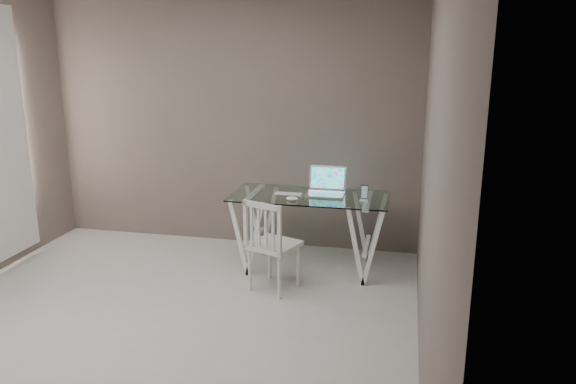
{
  "coord_description": "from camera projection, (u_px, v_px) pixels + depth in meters",
  "views": [
    {
      "loc": [
        1.84,
        -3.45,
        2.16
      ],
      "look_at": [
        0.81,
        1.32,
        0.85
      ],
      "focal_mm": 35.0,
      "sensor_mm": 36.0,
      "label": 1
    }
  ],
  "objects": [
    {
      "name": "chair",
      "position": [
        270.0,
        242.0,
        4.91
      ],
      "size": [
        0.5,
        0.5,
        0.85
      ],
      "rotation": [
        0.0,
        0.0,
        -0.35
      ],
      "color": "silver",
      "rests_on": "ground"
    },
    {
      "name": "mouse",
      "position": [
        292.0,
        199.0,
        5.16
      ],
      "size": [
        0.12,
        0.07,
        0.04
      ],
      "primitive_type": "ellipsoid",
      "color": "white",
      "rests_on": "desk"
    },
    {
      "name": "laptop",
      "position": [
        326.0,
        187.0,
        5.4
      ],
      "size": [
        0.36,
        0.33,
        0.25
      ],
      "color": "silver",
      "rests_on": "desk"
    },
    {
      "name": "phone_dock",
      "position": [
        364.0,
        196.0,
        5.15
      ],
      "size": [
        0.08,
        0.08,
        0.15
      ],
      "color": "white",
      "rests_on": "desk"
    },
    {
      "name": "desk",
      "position": [
        310.0,
        231.0,
        5.43
      ],
      "size": [
        1.5,
        0.7,
        0.75
      ],
      "color": "silver",
      "rests_on": "ground"
    },
    {
      "name": "room",
      "position": [
        121.0,
        110.0,
        3.78
      ],
      "size": [
        4.5,
        4.52,
        2.71
      ],
      "color": "#B1AFAA",
      "rests_on": "ground"
    },
    {
      "name": "keyboard",
      "position": [
        288.0,
        194.0,
        5.37
      ],
      "size": [
        0.28,
        0.12,
        0.01
      ],
      "primitive_type": "cube",
      "color": "silver",
      "rests_on": "desk"
    }
  ]
}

